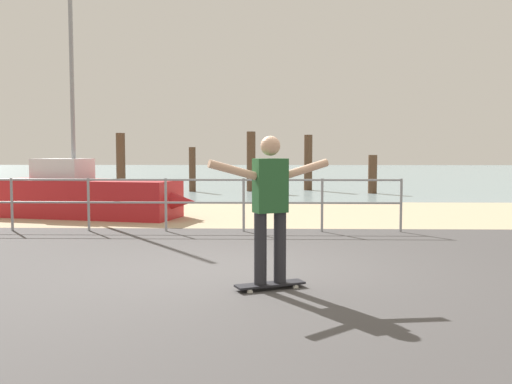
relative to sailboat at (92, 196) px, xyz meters
The scene contains 12 objects.
ground_plane 7.89m from the sailboat, 61.57° to the right, with size 24.00×10.00×0.04m, color #474444.
beach_strip 3.94m from the sailboat, 16.00° to the left, with size 24.00×6.00×0.04m, color tan.
sea_surface 29.32m from the sailboat, 82.65° to the left, with size 72.00×50.00×0.04m, color #849EA3.
railing_fence 3.20m from the sailboat, 46.66° to the right, with size 9.13×0.05×1.05m.
sailboat is the anchor object (origin of this frame).
skateboard 8.11m from the sailboat, 58.57° to the right, with size 0.81×0.51×0.08m.
skateboarder 8.11m from the sailboat, 58.57° to the right, with size 1.36×0.68×1.65m.
groyne_post_0 6.88m from the sailboat, 99.31° to the left, with size 0.32×0.32×2.23m, color #513826.
groyne_post_1 8.79m from the sailboat, 82.31° to the left, with size 0.26×0.26×1.75m, color #513826.
groyne_post_2 9.60m from the sailboat, 68.84° to the left, with size 0.35×0.35×2.36m, color #513826.
groyne_post_3 11.25m from the sailboat, 59.25° to the left, with size 0.33×0.33×2.25m, color #513826.
groyne_post_4 11.27m from the sailboat, 44.60° to the left, with size 0.33×0.33×1.45m, color #513826.
Camera 1 is at (0.48, -7.22, 1.55)m, focal length 39.52 mm.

